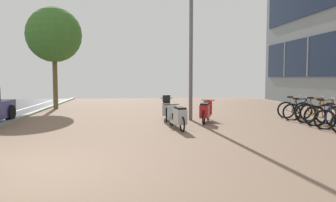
{
  "coord_description": "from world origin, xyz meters",
  "views": [
    {
      "loc": [
        2.07,
        -5.79,
        1.67
      ],
      "look_at": [
        2.92,
        1.72,
        1.11
      ],
      "focal_mm": 34.81,
      "sensor_mm": 36.0,
      "label": 1
    }
  ],
  "objects_px": {
    "bicycle_rack_04": "(300,112)",
    "bicycle_rack_05": "(294,110)",
    "street_tree": "(54,35)",
    "bicycle_rack_01": "(336,120)",
    "bicycle_rack_02": "(325,116)",
    "lamp_post": "(191,24)",
    "bicycle_rack_03": "(316,113)",
    "scooter_mid": "(178,117)",
    "scooter_far": "(205,112)",
    "scooter_near": "(166,108)"
  },
  "relations": [
    {
      "from": "bicycle_rack_03",
      "to": "bicycle_rack_05",
      "type": "distance_m",
      "value": 1.5
    },
    {
      "from": "scooter_mid",
      "to": "street_tree",
      "type": "relative_size",
      "value": 0.35
    },
    {
      "from": "bicycle_rack_04",
      "to": "street_tree",
      "type": "height_order",
      "value": "street_tree"
    },
    {
      "from": "scooter_mid",
      "to": "scooter_far",
      "type": "relative_size",
      "value": 1.04
    },
    {
      "from": "bicycle_rack_05",
      "to": "lamp_post",
      "type": "xyz_separation_m",
      "value": [
        -4.31,
        -0.11,
        3.34
      ]
    },
    {
      "from": "lamp_post",
      "to": "scooter_far",
      "type": "bearing_deg",
      "value": -62.74
    },
    {
      "from": "lamp_post",
      "to": "bicycle_rack_05",
      "type": "bearing_deg",
      "value": 1.42
    },
    {
      "from": "bicycle_rack_03",
      "to": "street_tree",
      "type": "bearing_deg",
      "value": 147.99
    },
    {
      "from": "bicycle_rack_01",
      "to": "scooter_near",
      "type": "xyz_separation_m",
      "value": [
        -5.07,
        2.92,
        0.14
      ]
    },
    {
      "from": "bicycle_rack_02",
      "to": "lamp_post",
      "type": "distance_m",
      "value": 5.8
    },
    {
      "from": "bicycle_rack_05",
      "to": "scooter_near",
      "type": "distance_m",
      "value": 5.25
    },
    {
      "from": "bicycle_rack_05",
      "to": "street_tree",
      "type": "xyz_separation_m",
      "value": [
        -10.57,
        5.12,
        3.51
      ]
    },
    {
      "from": "bicycle_rack_03",
      "to": "scooter_mid",
      "type": "distance_m",
      "value": 5.2
    },
    {
      "from": "street_tree",
      "to": "scooter_near",
      "type": "bearing_deg",
      "value": -44.36
    },
    {
      "from": "bicycle_rack_04",
      "to": "lamp_post",
      "type": "distance_m",
      "value": 5.37
    },
    {
      "from": "bicycle_rack_05",
      "to": "scooter_far",
      "type": "relative_size",
      "value": 0.7
    },
    {
      "from": "bicycle_rack_01",
      "to": "bicycle_rack_02",
      "type": "xyz_separation_m",
      "value": [
        0.12,
        0.75,
        0.03
      ]
    },
    {
      "from": "bicycle_rack_03",
      "to": "scooter_near",
      "type": "bearing_deg",
      "value": 164.9
    },
    {
      "from": "bicycle_rack_02",
      "to": "bicycle_rack_05",
      "type": "bearing_deg",
      "value": 88.37
    },
    {
      "from": "lamp_post",
      "to": "street_tree",
      "type": "height_order",
      "value": "lamp_post"
    },
    {
      "from": "bicycle_rack_01",
      "to": "bicycle_rack_05",
      "type": "distance_m",
      "value": 3.0
    },
    {
      "from": "scooter_far",
      "to": "bicycle_rack_05",
      "type": "bearing_deg",
      "value": 12.91
    },
    {
      "from": "scooter_near",
      "to": "street_tree",
      "type": "relative_size",
      "value": 0.35
    },
    {
      "from": "bicycle_rack_03",
      "to": "scooter_far",
      "type": "xyz_separation_m",
      "value": [
        -3.92,
        0.6,
        0.04
      ]
    },
    {
      "from": "bicycle_rack_05",
      "to": "bicycle_rack_04",
      "type": "bearing_deg",
      "value": -101.37
    },
    {
      "from": "bicycle_rack_05",
      "to": "scooter_mid",
      "type": "bearing_deg",
      "value": -155.8
    },
    {
      "from": "bicycle_rack_04",
      "to": "bicycle_rack_05",
      "type": "bearing_deg",
      "value": 78.63
    },
    {
      "from": "bicycle_rack_01",
      "to": "lamp_post",
      "type": "xyz_separation_m",
      "value": [
        -4.12,
        2.88,
        3.35
      ]
    },
    {
      "from": "bicycle_rack_04",
      "to": "bicycle_rack_05",
      "type": "relative_size",
      "value": 1.01
    },
    {
      "from": "scooter_far",
      "to": "lamp_post",
      "type": "distance_m",
      "value": 3.39
    },
    {
      "from": "bicycle_rack_02",
      "to": "bicycle_rack_03",
      "type": "distance_m",
      "value": 0.75
    },
    {
      "from": "bicycle_rack_01",
      "to": "bicycle_rack_03",
      "type": "distance_m",
      "value": 1.51
    },
    {
      "from": "bicycle_rack_04",
      "to": "bicycle_rack_05",
      "type": "xyz_separation_m",
      "value": [
        0.15,
        0.75,
        0.01
      ]
    },
    {
      "from": "bicycle_rack_02",
      "to": "bicycle_rack_04",
      "type": "xyz_separation_m",
      "value": [
        -0.09,
        1.5,
        -0.02
      ]
    },
    {
      "from": "bicycle_rack_01",
      "to": "bicycle_rack_03",
      "type": "relative_size",
      "value": 0.86
    },
    {
      "from": "bicycle_rack_04",
      "to": "scooter_far",
      "type": "distance_m",
      "value": 3.75
    },
    {
      "from": "lamp_post",
      "to": "street_tree",
      "type": "distance_m",
      "value": 8.16
    },
    {
      "from": "bicycle_rack_04",
      "to": "scooter_near",
      "type": "bearing_deg",
      "value": 172.46
    },
    {
      "from": "bicycle_rack_05",
      "to": "street_tree",
      "type": "relative_size",
      "value": 0.23
    },
    {
      "from": "bicycle_rack_01",
      "to": "scooter_near",
      "type": "bearing_deg",
      "value": 150.07
    },
    {
      "from": "scooter_mid",
      "to": "bicycle_rack_01",
      "type": "bearing_deg",
      "value": -8.0
    },
    {
      "from": "bicycle_rack_04",
      "to": "bicycle_rack_02",
      "type": "bearing_deg",
      "value": -86.69
    },
    {
      "from": "bicycle_rack_05",
      "to": "street_tree",
      "type": "distance_m",
      "value": 12.26
    },
    {
      "from": "bicycle_rack_02",
      "to": "scooter_mid",
      "type": "height_order",
      "value": "bicycle_rack_02"
    },
    {
      "from": "bicycle_rack_02",
      "to": "street_tree",
      "type": "xyz_separation_m",
      "value": [
        -10.5,
        7.37,
        3.49
      ]
    },
    {
      "from": "bicycle_rack_05",
      "to": "lamp_post",
      "type": "relative_size",
      "value": 0.18
    },
    {
      "from": "bicycle_rack_03",
      "to": "scooter_far",
      "type": "height_order",
      "value": "bicycle_rack_03"
    },
    {
      "from": "bicycle_rack_05",
      "to": "scooter_mid",
      "type": "height_order",
      "value": "bicycle_rack_05"
    },
    {
      "from": "bicycle_rack_05",
      "to": "lamp_post",
      "type": "distance_m",
      "value": 5.45
    },
    {
      "from": "bicycle_rack_05",
      "to": "lamp_post",
      "type": "bearing_deg",
      "value": -178.58
    }
  ]
}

